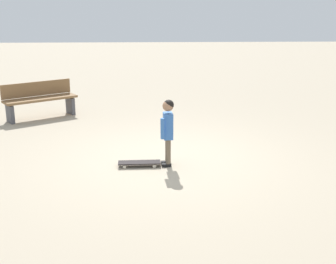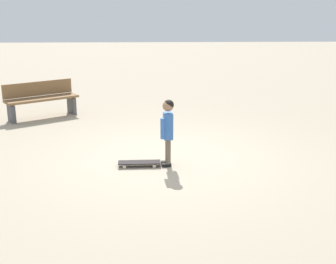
% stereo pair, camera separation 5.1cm
% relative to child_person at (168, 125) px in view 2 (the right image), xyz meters
% --- Properties ---
extents(ground_plane, '(50.00, 50.00, 0.00)m').
position_rel_child_person_xyz_m(ground_plane, '(0.04, -0.31, -0.66)').
color(ground_plane, tan).
extents(child_person, '(0.21, 0.38, 1.06)m').
position_rel_child_person_xyz_m(child_person, '(0.00, 0.00, 0.00)').
color(child_person, brown).
rests_on(child_person, ground).
extents(skateboard, '(0.67, 0.21, 0.07)m').
position_rel_child_person_xyz_m(skateboard, '(0.45, 0.03, -0.60)').
color(skateboard, black).
rests_on(skateboard, ground).
extents(street_bench, '(1.57, 1.26, 0.80)m').
position_rel_child_person_xyz_m(street_bench, '(2.73, -3.27, -0.23)').
color(street_bench, brown).
rests_on(street_bench, ground).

